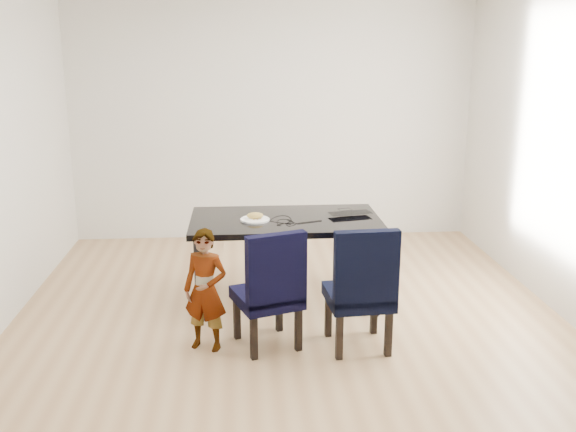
{
  "coord_description": "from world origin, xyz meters",
  "views": [
    {
      "loc": [
        -0.37,
        -4.72,
        2.17
      ],
      "look_at": [
        0.0,
        0.2,
        0.85
      ],
      "focal_mm": 40.0,
      "sensor_mm": 36.0,
      "label": 1
    }
  ],
  "objects": [
    {
      "name": "floor",
      "position": [
        0.0,
        0.0,
        -0.01
      ],
      "size": [
        4.5,
        5.0,
        0.01
      ],
      "primitive_type": "cube",
      "color": "tan",
      "rests_on": "ground"
    },
    {
      "name": "wall_back",
      "position": [
        0.0,
        2.5,
        1.35
      ],
      "size": [
        4.5,
        0.01,
        2.7
      ],
      "primitive_type": "cube",
      "color": "silver",
      "rests_on": "ground"
    },
    {
      "name": "wall_front",
      "position": [
        0.0,
        -2.5,
        1.35
      ],
      "size": [
        4.5,
        0.01,
        2.7
      ],
      "primitive_type": "cube",
      "color": "silver",
      "rests_on": "ground"
    },
    {
      "name": "dining_table",
      "position": [
        0.0,
        0.5,
        0.38
      ],
      "size": [
        1.6,
        0.9,
        0.75
      ],
      "primitive_type": "cube",
      "color": "black",
      "rests_on": "floor"
    },
    {
      "name": "chair_left",
      "position": [
        -0.2,
        -0.33,
        0.46
      ],
      "size": [
        0.56,
        0.57,
        0.91
      ],
      "primitive_type": "cube",
      "rotation": [
        0.0,
        0.0,
        0.33
      ],
      "color": "black",
      "rests_on": "floor"
    },
    {
      "name": "chair_right",
      "position": [
        0.47,
        -0.4,
        0.47
      ],
      "size": [
        0.49,
        0.5,
        0.95
      ],
      "primitive_type": "cube",
      "rotation": [
        0.0,
        0.0,
        0.07
      ],
      "color": "black",
      "rests_on": "floor"
    },
    {
      "name": "child",
      "position": [
        -0.64,
        -0.35,
        0.45
      ],
      "size": [
        0.39,
        0.32,
        0.91
      ],
      "primitive_type": "imported",
      "rotation": [
        0.0,
        0.0,
        -0.36
      ],
      "color": "orange",
      "rests_on": "floor"
    },
    {
      "name": "plate",
      "position": [
        -0.26,
        0.45,
        0.76
      ],
      "size": [
        0.27,
        0.27,
        0.01
      ],
      "primitive_type": "cylinder",
      "rotation": [
        0.0,
        0.0,
        0.11
      ],
      "color": "white",
      "rests_on": "dining_table"
    },
    {
      "name": "sandwich",
      "position": [
        -0.26,
        0.45,
        0.79
      ],
      "size": [
        0.15,
        0.09,
        0.06
      ],
      "primitive_type": "ellipsoid",
      "rotation": [
        0.0,
        0.0,
        0.17
      ],
      "color": "#BB9742",
      "rests_on": "plate"
    },
    {
      "name": "laptop",
      "position": [
        0.55,
        0.59,
        0.76
      ],
      "size": [
        0.41,
        0.31,
        0.03
      ],
      "primitive_type": "imported",
      "rotation": [
        0.0,
        0.0,
        3.36
      ],
      "color": "black",
      "rests_on": "dining_table"
    },
    {
      "name": "cable_tangle",
      "position": [
        -0.01,
        0.33,
        0.75
      ],
      "size": [
        0.16,
        0.16,
        0.01
      ],
      "primitive_type": "torus",
      "rotation": [
        0.0,
        0.0,
        -0.1
      ],
      "color": "black",
      "rests_on": "dining_table"
    }
  ]
}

